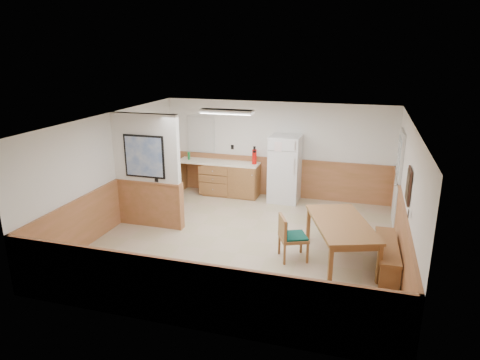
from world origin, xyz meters
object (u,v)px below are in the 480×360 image
(dining_chair, at_px, (289,234))
(soap_bottle, at_px, (189,156))
(dining_bench, at_px, (387,250))
(dining_table, at_px, (341,227))
(refrigerator, at_px, (285,169))
(fire_extinguisher, at_px, (254,156))

(dining_chair, distance_m, soap_bottle, 4.65)
(dining_bench, bearing_deg, dining_table, 173.26)
(refrigerator, distance_m, dining_chair, 3.25)
(dining_bench, xyz_separation_m, fire_extinguisher, (-3.26, 3.07, 0.76))
(refrigerator, xyz_separation_m, dining_table, (1.60, -2.91, -0.19))
(dining_table, distance_m, dining_bench, 0.89)
(dining_chair, height_order, fire_extinguisher, fire_extinguisher)
(dining_bench, height_order, fire_extinguisher, fire_extinguisher)
(refrigerator, xyz_separation_m, dining_bench, (2.43, -2.98, -0.51))
(refrigerator, relative_size, dining_chair, 2.01)
(dining_table, bearing_deg, dining_bench, -24.24)
(dining_bench, xyz_separation_m, soap_bottle, (-5.08, 3.02, 0.66))
(dining_table, xyz_separation_m, fire_extinguisher, (-2.43, 3.00, 0.45))
(refrigerator, bearing_deg, dining_table, -59.51)
(dining_table, relative_size, soap_bottle, 9.83)
(dining_chair, bearing_deg, dining_table, -9.12)
(fire_extinguisher, bearing_deg, dining_bench, -31.61)
(dining_table, bearing_deg, dining_chair, 175.52)
(dining_bench, height_order, soap_bottle, soap_bottle)
(dining_table, bearing_deg, fire_extinguisher, 109.51)
(dining_chair, bearing_deg, refrigerator, 77.99)
(dining_table, distance_m, fire_extinguisher, 3.89)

